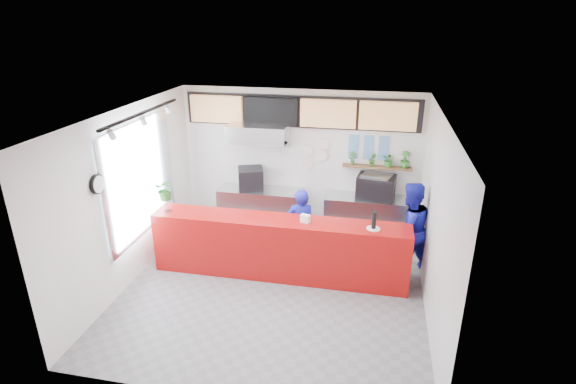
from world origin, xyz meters
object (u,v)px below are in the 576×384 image
Objects in this scene: service_counter at (279,248)px; staff_right at (408,229)px; espresso_machine at (376,187)px; staff_center at (300,227)px; panini_oven at (251,179)px; pepper_mill at (374,220)px.

service_counter is 2.59× the size of staff_right.
staff_center reaches higher than espresso_machine.
espresso_machine is (2.62, 0.00, 0.01)m from panini_oven.
staff_right is at bearing 165.15° from staff_center.
service_counter is 8.80× the size of panini_oven.
staff_center is at bearing 59.87° from service_counter.
pepper_mill is (-0.61, -0.60, 0.40)m from staff_right.
staff_right is at bearing -39.55° from panini_oven.
espresso_machine is 1.89m from staff_center.
espresso_machine is at bearing -96.44° from staff_right.
staff_right is 5.85× the size of pepper_mill.
staff_center is (-1.32, -1.30, -0.40)m from espresso_machine.
pepper_mill is at bearing -1.84° from service_counter.
service_counter is 2.14m from panini_oven.
staff_center is 0.85× the size of staff_right.
service_counter is 1.75m from pepper_mill.
staff_right is (2.21, 0.55, 0.32)m from service_counter.
service_counter is at bearing -124.53° from espresso_machine.
panini_oven is (-1.01, 1.80, 0.58)m from service_counter.
staff_right is at bearing 14.01° from service_counter.
service_counter is 3.04× the size of staff_center.
espresso_machine is 1.41m from staff_right.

